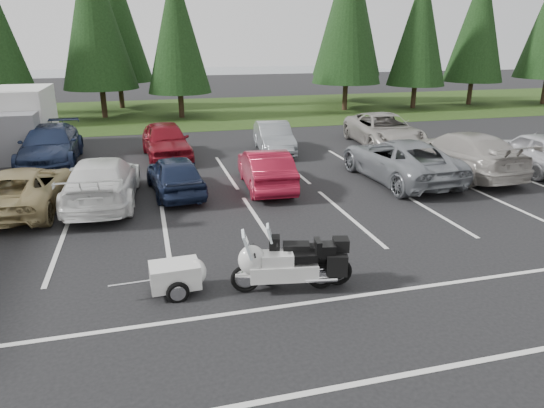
{
  "coord_description": "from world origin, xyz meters",
  "views": [
    {
      "loc": [
        -2.53,
        -11.65,
        5.1
      ],
      "look_at": [
        0.43,
        -0.5,
        1.13
      ],
      "focal_mm": 32.0,
      "sensor_mm": 36.0,
      "label": 1
    }
  ],
  "objects": [
    {
      "name": "ground",
      "position": [
        0.0,
        0.0,
        0.0
      ],
      "size": [
        120.0,
        120.0,
        0.0
      ],
      "primitive_type": "plane",
      "color": "black",
      "rests_on": "ground"
    },
    {
      "name": "grass_strip",
      "position": [
        0.0,
        24.0,
        0.01
      ],
      "size": [
        80.0,
        16.0,
        0.01
      ],
      "primitive_type": "cube",
      "color": "#1D3210",
      "rests_on": "ground"
    },
    {
      "name": "lake_water",
      "position": [
        4.0,
        55.0,
        0.0
      ],
      "size": [
        70.0,
        50.0,
        0.02
      ],
      "primitive_type": "cube",
      "color": "slate",
      "rests_on": "ground"
    },
    {
      "name": "box_truck",
      "position": [
        -8.0,
        12.5,
        1.45
      ],
      "size": [
        2.4,
        5.6,
        2.9
      ],
      "primitive_type": null,
      "color": "silver",
      "rests_on": "ground"
    },
    {
      "name": "stall_markings",
      "position": [
        0.0,
        2.0,
        0.0
      ],
      "size": [
        32.0,
        16.0,
        0.01
      ],
      "primitive_type": "cube",
      "color": "silver",
      "rests_on": "ground"
    },
    {
      "name": "conifer_4",
      "position": [
        -5.0,
        22.9,
        6.53
      ],
      "size": [
        4.8,
        4.8,
        11.17
      ],
      "color": "#332316",
      "rests_on": "ground"
    },
    {
      "name": "conifer_5",
      "position": [
        0.0,
        21.6,
        5.63
      ],
      "size": [
        4.14,
        4.14,
        9.63
      ],
      "color": "#332316",
      "rests_on": "ground"
    },
    {
      "name": "conifer_6",
      "position": [
        12.0,
        22.1,
        6.71
      ],
      "size": [
        4.93,
        4.93,
        11.48
      ],
      "color": "#332316",
      "rests_on": "ground"
    },
    {
      "name": "conifer_7",
      "position": [
        17.5,
        21.8,
        5.81
      ],
      "size": [
        4.27,
        4.27,
        9.94
      ],
      "color": "#332316",
      "rests_on": "ground"
    },
    {
      "name": "conifer_8",
      "position": [
        23.0,
        22.6,
        6.17
      ],
      "size": [
        4.53,
        4.53,
        10.56
      ],
      "color": "#332316",
      "rests_on": "ground"
    },
    {
      "name": "conifer_back_b",
      "position": [
        -4.0,
        27.5,
        6.77
      ],
      "size": [
        4.97,
        4.97,
        11.58
      ],
      "color": "#332316",
      "rests_on": "ground"
    },
    {
      "name": "conifer_back_c",
      "position": [
        14.0,
        26.8,
        7.49
      ],
      "size": [
        5.5,
        5.5,
        12.81
      ],
      "color": "#332316",
      "rests_on": "ground"
    },
    {
      "name": "car_near_2",
      "position": [
        -6.27,
        4.16,
        0.67
      ],
      "size": [
        2.59,
        5.0,
        1.35
      ],
      "primitive_type": "imported",
      "rotation": [
        0.0,
        0.0,
        3.07
      ],
      "color": "tan",
      "rests_on": "ground"
    },
    {
      "name": "car_near_3",
      "position": [
        -3.97,
        4.16,
        0.76
      ],
      "size": [
        2.43,
        5.33,
        1.51
      ],
      "primitive_type": "imported",
      "rotation": [
        0.0,
        0.0,
        3.08
      ],
      "color": "white",
      "rests_on": "ground"
    },
    {
      "name": "car_near_4",
      "position": [
        -1.65,
        4.6,
        0.68
      ],
      "size": [
        2.0,
        4.12,
        1.36
      ],
      "primitive_type": "imported",
      "rotation": [
        0.0,
        0.0,
        3.24
      ],
      "color": "#17203B",
      "rests_on": "ground"
    },
    {
      "name": "car_near_5",
      "position": [
        1.52,
        4.48,
        0.7
      ],
      "size": [
        1.72,
        4.3,
        1.39
      ],
      "primitive_type": "imported",
      "rotation": [
        0.0,
        0.0,
        3.08
      ],
      "color": "maroon",
      "rests_on": "ground"
    },
    {
      "name": "car_near_6",
      "position": [
        6.6,
        4.18,
        0.78
      ],
      "size": [
        2.86,
        5.73,
        1.56
      ],
      "primitive_type": "imported",
      "rotation": [
        0.0,
        0.0,
        3.19
      ],
      "color": "gray",
      "rests_on": "ground"
    },
    {
      "name": "car_near_7",
      "position": [
        9.36,
        4.36,
        0.83
      ],
      "size": [
        2.7,
        5.87,
        1.66
      ],
      "primitive_type": "imported",
      "rotation": [
        0.0,
        0.0,
        3.21
      ],
      "color": "#A29C94",
      "rests_on": "ground"
    },
    {
      "name": "car_near_8",
      "position": [
        12.51,
        3.95,
        0.8
      ],
      "size": [
        2.24,
        4.83,
        1.6
      ],
      "primitive_type": "imported",
      "rotation": [
        0.0,
        0.0,
        3.07
      ],
      "color": "silver",
      "rests_on": "ground"
    },
    {
      "name": "car_far_1",
      "position": [
        -6.41,
        10.16,
        0.8
      ],
      "size": [
        2.25,
        5.49,
        1.59
      ],
      "primitive_type": "imported",
      "rotation": [
        0.0,
        0.0,
        0.0
      ],
      "color": "#1A2643",
      "rests_on": "ground"
    },
    {
      "name": "car_far_2",
      "position": [
        -1.64,
        10.03,
        0.79
      ],
      "size": [
        2.22,
        4.75,
        1.58
      ],
      "primitive_type": "imported",
      "rotation": [
        0.0,
        0.0,
        0.08
      ],
      "color": "maroon",
      "rests_on": "ground"
    },
    {
      "name": "car_far_3",
      "position": [
        3.28,
        9.92,
        0.69
      ],
      "size": [
        1.87,
        4.29,
        1.37
      ],
      "primitive_type": "imported",
      "rotation": [
        0.0,
        0.0,
        -0.1
      ],
      "color": "slate",
      "rests_on": "ground"
    },
    {
      "name": "car_far_4",
      "position": [
        8.88,
        9.84,
        0.79
      ],
      "size": [
        3.12,
        5.89,
        1.58
      ],
      "primitive_type": "imported",
      "rotation": [
        0.0,
        0.0,
        -0.09
      ],
      "color": "#9C978F",
      "rests_on": "ground"
    },
    {
      "name": "touring_motorcycle",
      "position": [
        0.06,
        -2.86,
        0.68
      ],
      "size": [
        2.56,
        1.15,
        1.37
      ],
      "primitive_type": null,
      "rotation": [
        0.0,
        0.0,
        -0.16
      ],
      "color": "silver",
      "rests_on": "ground"
    },
    {
      "name": "cargo_trailer",
      "position": [
        -2.17,
        -2.38,
        0.34
      ],
      "size": [
        1.51,
        0.9,
        0.68
      ],
      "primitive_type": null,
      "rotation": [
        0.0,
        0.0,
        0.05
      ],
      "color": "silver",
      "rests_on": "ground"
    },
    {
      "name": "adventure_motorcycle",
      "position": [
        0.52,
        -2.75,
        0.71
      ],
      "size": [
        2.46,
        1.37,
        1.42
      ],
      "primitive_type": null,
      "rotation": [
        0.0,
        0.0,
        -0.25
      ],
      "color": "black",
      "rests_on": "ground"
    }
  ]
}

